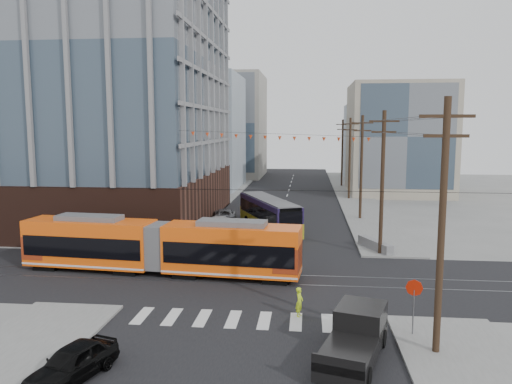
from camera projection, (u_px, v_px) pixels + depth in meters
ground at (255, 300)px, 28.35m from camera, size 160.00×160.00×0.00m
office_building at (67, 83)px, 51.44m from camera, size 30.00×25.00×28.60m
bg_bldg_nw_near at (184, 132)px, 80.22m from camera, size 18.00×16.00×18.00m
bg_bldg_ne_near at (398, 139)px, 73.01m from camera, size 14.00×14.00×16.00m
bg_bldg_nw_far at (223, 126)px, 99.51m from camera, size 16.00×18.00×20.00m
bg_bldg_ne_far at (390, 142)px, 92.66m from camera, size 16.00×16.00×14.00m
utility_pole_near at (442, 230)px, 20.85m from camera, size 0.30×0.30×11.00m
utility_pole_far at (342, 153)px, 82.00m from camera, size 0.30×0.30×11.00m
streetcar at (159, 247)px, 33.33m from camera, size 19.07×4.33×3.64m
city_bus at (269, 214)px, 47.18m from camera, size 6.75×11.24×3.18m
pickup_truck at (353, 340)px, 20.79m from camera, size 3.54×5.95×1.90m
black_sedan at (73, 363)px, 19.30m from camera, size 2.78×4.40×1.39m
parked_car_silver at (199, 236)px, 41.47m from camera, size 1.75×4.83×1.58m
parked_car_white at (219, 223)px, 47.17m from camera, size 2.08×4.97×1.44m
parked_car_grey at (225, 215)px, 51.71m from camera, size 3.08×5.28×1.38m
pedestrian at (299, 302)px, 25.79m from camera, size 0.50×0.64×1.55m
stop_sign at (413, 310)px, 23.19m from camera, size 0.95×0.95×2.59m
jersey_barrier at (375, 245)px, 39.57m from camera, size 2.64×4.34×0.86m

